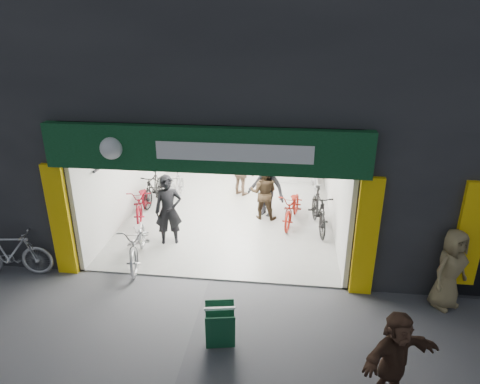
% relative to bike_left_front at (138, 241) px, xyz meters
% --- Properties ---
extents(ground, '(60.00, 60.00, 0.00)m').
position_rel_bike_left_front_xyz_m(ground, '(1.80, -0.60, -0.53)').
color(ground, '#56565B').
rests_on(ground, ground).
extents(building, '(17.00, 10.27, 8.00)m').
position_rel_bike_left_front_xyz_m(building, '(2.71, 4.39, 3.79)').
color(building, '#232326').
rests_on(building, ground).
extents(bike_left_front, '(1.09, 2.10, 1.05)m').
position_rel_bike_left_front_xyz_m(bike_left_front, '(0.00, 0.00, 0.00)').
color(bike_left_front, '#A9A9AE').
rests_on(bike_left_front, ground).
extents(bike_left_midfront, '(0.53, 1.72, 1.02)m').
position_rel_bike_left_front_xyz_m(bike_left_midfront, '(-0.70, 3.39, -0.01)').
color(bike_left_midfront, black).
rests_on(bike_left_midfront, ground).
extents(bike_left_midback, '(1.01, 1.96, 0.98)m').
position_rel_bike_left_front_xyz_m(bike_left_midback, '(-0.70, 2.33, -0.04)').
color(bike_left_midback, maroon).
rests_on(bike_left_midback, ground).
extents(bike_left_back, '(0.54, 1.65, 0.98)m').
position_rel_bike_left_front_xyz_m(bike_left_back, '(-0.06, 3.63, -0.04)').
color(bike_left_back, '#A6A6AA').
rests_on(bike_left_back, ground).
extents(bike_right_front, '(0.78, 1.97, 1.15)m').
position_rel_bike_left_front_xyz_m(bike_right_front, '(4.30, 2.19, 0.05)').
color(bike_right_front, black).
rests_on(bike_right_front, ground).
extents(bike_right_mid, '(0.96, 1.92, 0.97)m').
position_rel_bike_left_front_xyz_m(bike_right_mid, '(3.60, 2.51, -0.04)').
color(bike_right_mid, maroon).
rests_on(bike_right_mid, ground).
extents(bike_right_back, '(0.62, 1.83, 1.08)m').
position_rel_bike_left_front_xyz_m(bike_right_back, '(4.30, 4.98, 0.01)').
color(bike_right_back, '#A7A7AB').
rests_on(bike_right_back, ground).
extents(parked_bike, '(1.89, 0.75, 1.10)m').
position_rel_bike_left_front_xyz_m(parked_bike, '(-2.62, -0.90, 0.03)').
color(parked_bike, '#B1B2B6').
rests_on(parked_bike, ground).
extents(customer_a, '(0.77, 0.61, 1.86)m').
position_rel_bike_left_front_xyz_m(customer_a, '(0.50, 0.92, 0.40)').
color(customer_a, black).
rests_on(customer_a, ground).
extents(customer_b, '(0.85, 0.69, 1.63)m').
position_rel_bike_left_front_xyz_m(customer_b, '(2.76, 2.69, 0.29)').
color(customer_b, '#352718').
rests_on(customer_b, ground).
extents(customer_c, '(1.38, 1.17, 1.85)m').
position_rel_bike_left_front_xyz_m(customer_c, '(2.82, 2.88, 0.40)').
color(customer_c, black).
rests_on(customer_c, ground).
extents(customer_d, '(1.02, 0.80, 1.62)m').
position_rel_bike_left_front_xyz_m(customer_d, '(1.93, 4.31, 0.28)').
color(customer_d, '#7F604A').
rests_on(customer_d, ground).
extents(pedestrian_near, '(0.99, 0.92, 1.69)m').
position_rel_bike_left_front_xyz_m(pedestrian_near, '(6.67, -0.90, 0.32)').
color(pedestrian_near, olive).
rests_on(pedestrian_near, ground).
extents(pedestrian_far, '(1.42, 1.10, 1.50)m').
position_rel_bike_left_front_xyz_m(pedestrian_far, '(5.14, -3.31, 0.22)').
color(pedestrian_far, '#39241A').
rests_on(pedestrian_far, ground).
extents(sandwich_board, '(0.60, 0.61, 0.79)m').
position_rel_bike_left_front_xyz_m(sandwich_board, '(2.38, -2.59, -0.09)').
color(sandwich_board, '#104226').
rests_on(sandwich_board, ground).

